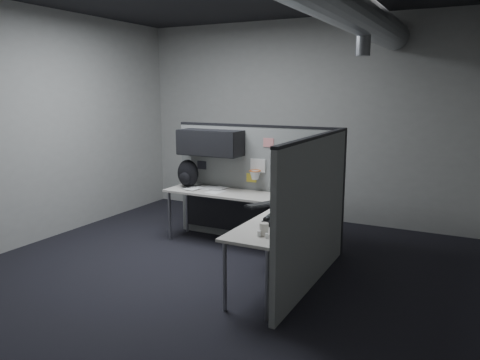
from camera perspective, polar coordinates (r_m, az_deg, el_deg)
The scene contains 12 objects.
room at distance 4.89m, azimuth 2.50°, elevation 10.99°, with size 5.62×5.62×3.22m.
partition_back at distance 6.44m, azimuth 0.45°, elevation 1.14°, with size 2.44×0.42×1.63m.
partition_right at distance 5.05m, azimuth 9.02°, elevation -3.79°, with size 0.07×2.23×1.63m.
desk at distance 5.88m, azimuth 1.59°, elevation -3.62°, with size 2.31×2.11×0.73m.
monitor at distance 5.72m, azimuth 7.92°, elevation -0.36°, with size 0.56×0.56×0.49m.
keyboard at distance 5.56m, azimuth 2.61°, elevation -3.05°, with size 0.32×0.43×0.04m.
mouse at distance 5.24m, azimuth 5.74°, elevation -3.97°, with size 0.32×0.32×0.05m.
phone at distance 4.82m, azimuth 3.97°, elevation -5.06°, with size 0.19×0.21×0.09m.
bottles at distance 4.46m, azimuth 2.99°, elevation -6.43°, with size 0.12×0.14×0.07m.
cup at distance 4.46m, azimuth 2.95°, elevation -6.02°, with size 0.09×0.09×0.12m, color beige.
papers at distance 6.59m, azimuth -4.50°, elevation -0.95°, with size 0.76×0.52×0.02m.
backpack at distance 6.67m, azimuth -6.40°, elevation 0.75°, with size 0.34×0.32×0.39m.
Camera 1 is at (2.60, -4.44, 2.09)m, focal length 35.00 mm.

